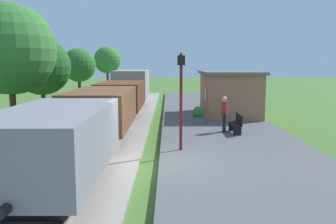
# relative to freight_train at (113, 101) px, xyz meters

# --- Properties ---
(ground_plane) EXTENTS (160.00, 160.00, 0.00)m
(ground_plane) POSITION_rel_freight_train_xyz_m (2.40, -7.79, -1.48)
(ground_plane) COLOR #47702D
(platform_slab) EXTENTS (6.00, 60.00, 0.25)m
(platform_slab) POSITION_rel_freight_train_xyz_m (5.60, -7.79, -1.36)
(platform_slab) COLOR #565659
(platform_slab) RESTS_ON ground
(track_ballast) EXTENTS (3.80, 60.00, 0.12)m
(track_ballast) POSITION_rel_freight_train_xyz_m (-0.00, -7.79, -1.42)
(track_ballast) COLOR #9E9389
(track_ballast) RESTS_ON ground
(rail_near) EXTENTS (0.07, 60.00, 0.14)m
(rail_near) POSITION_rel_freight_train_xyz_m (0.72, -7.79, -1.29)
(rail_near) COLOR slate
(rail_near) RESTS_ON track_ballast
(rail_far) EXTENTS (0.07, 60.00, 0.14)m
(rail_far) POSITION_rel_freight_train_xyz_m (-0.72, -7.79, -1.29)
(rail_far) COLOR slate
(rail_far) RESTS_ON track_ballast
(freight_train) EXTENTS (2.50, 26.00, 2.72)m
(freight_train) POSITION_rel_freight_train_xyz_m (0.00, 0.00, 0.00)
(freight_train) COLOR gray
(freight_train) RESTS_ON rail_near
(station_hut) EXTENTS (3.50, 5.80, 2.78)m
(station_hut) POSITION_rel_freight_train_xyz_m (6.80, 3.43, 0.17)
(station_hut) COLOR #9E6B4C
(station_hut) RESTS_ON platform_slab
(bench_near_hut) EXTENTS (0.42, 1.50, 0.91)m
(bench_near_hut) POSITION_rel_freight_train_xyz_m (6.14, -2.72, -0.76)
(bench_near_hut) COLOR black
(bench_near_hut) RESTS_ON platform_slab
(bench_down_platform) EXTENTS (0.42, 1.50, 0.91)m
(bench_down_platform) POSITION_rel_freight_train_xyz_m (6.14, 8.19, -0.76)
(bench_down_platform) COLOR black
(bench_down_platform) RESTS_ON platform_slab
(person_waiting) EXTENTS (0.34, 0.43, 1.71)m
(person_waiting) POSITION_rel_freight_train_xyz_m (5.60, -2.45, -0.30)
(person_waiting) COLOR black
(person_waiting) RESTS_ON platform_slab
(potted_planter) EXTENTS (0.64, 0.64, 0.92)m
(potted_planter) POSITION_rel_freight_train_xyz_m (4.60, 0.26, -0.76)
(potted_planter) COLOR slate
(potted_planter) RESTS_ON platform_slab
(lamp_post_near) EXTENTS (0.28, 0.28, 3.70)m
(lamp_post_near) POSITION_rel_freight_train_xyz_m (3.39, -6.11, 1.32)
(lamp_post_near) COLOR #591414
(lamp_post_near) RESTS_ON platform_slab
(tree_trackside_mid) EXTENTS (4.04, 4.04, 6.16)m
(tree_trackside_mid) POSITION_rel_freight_train_xyz_m (-4.09, -3.41, 2.65)
(tree_trackside_mid) COLOR #4C3823
(tree_trackside_mid) RESTS_ON ground
(tree_trackside_far) EXTENTS (3.81, 3.81, 5.21)m
(tree_trackside_far) POSITION_rel_freight_train_xyz_m (-5.56, 4.79, 1.82)
(tree_trackside_far) COLOR #4C3823
(tree_trackside_far) RESTS_ON ground
(tree_field_left) EXTENTS (3.05, 3.05, 4.90)m
(tree_field_left) POSITION_rel_freight_train_xyz_m (-5.20, 13.44, 1.88)
(tree_field_left) COLOR #4C3823
(tree_field_left) RESTS_ON ground
(tree_field_distant) EXTENTS (3.07, 3.07, 5.47)m
(tree_field_distant) POSITION_rel_freight_train_xyz_m (-4.07, 22.17, 2.43)
(tree_field_distant) COLOR #4C3823
(tree_field_distant) RESTS_ON ground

